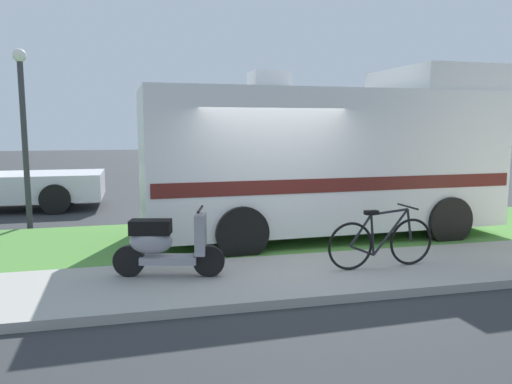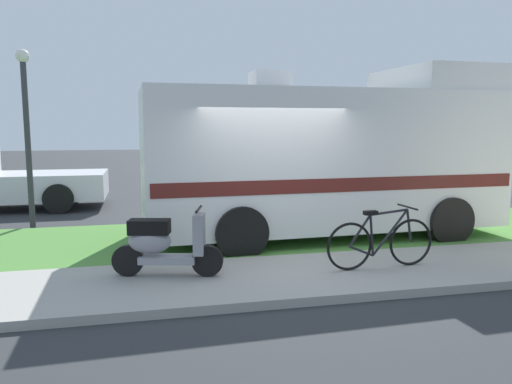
% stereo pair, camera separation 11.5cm
% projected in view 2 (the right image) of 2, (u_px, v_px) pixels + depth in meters
% --- Properties ---
extents(ground_plane, '(80.00, 80.00, 0.00)m').
position_uv_depth(ground_plane, '(276.00, 259.00, 8.20)').
color(ground_plane, '#2D3033').
extents(sidewalk, '(24.00, 2.00, 0.12)m').
position_uv_depth(sidewalk, '(298.00, 277.00, 7.03)').
color(sidewalk, '#9E9B93').
rests_on(sidewalk, ground).
extents(grass_strip, '(24.00, 3.40, 0.08)m').
position_uv_depth(grass_strip, '(256.00, 237.00, 9.64)').
color(grass_strip, '#4C8438').
rests_on(grass_strip, ground).
extents(motorhome_rv, '(6.91, 2.91, 3.36)m').
position_uv_depth(motorhome_rv, '(325.00, 157.00, 9.69)').
color(motorhome_rv, silver).
rests_on(motorhome_rv, ground).
extents(scooter, '(1.53, 0.63, 0.97)m').
position_uv_depth(scooter, '(163.00, 244.00, 6.83)').
color(scooter, black).
rests_on(scooter, ground).
extents(bicycle, '(1.72, 0.52, 0.91)m').
position_uv_depth(bicycle, '(381.00, 242.00, 7.23)').
color(bicycle, black).
rests_on(bicycle, ground).
extents(street_lamp_post, '(0.28, 0.28, 3.79)m').
position_uv_depth(street_lamp_post, '(26.00, 120.00, 10.38)').
color(street_lamp_post, '#333338').
rests_on(street_lamp_post, ground).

